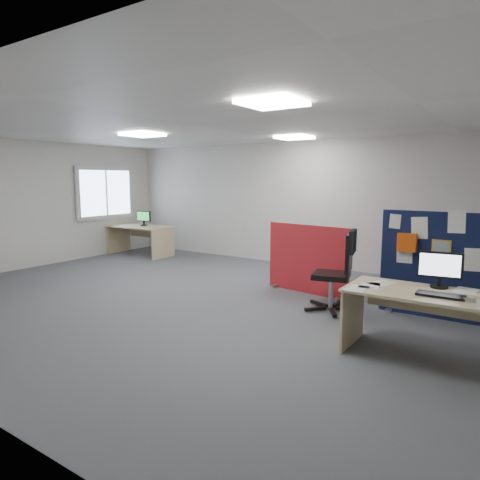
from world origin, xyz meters
The scene contains 16 objects.
floor centered at (0.00, 0.00, 0.00)m, with size 9.00×9.00×0.00m, color #4E5155.
ceiling centered at (0.00, 0.00, 2.70)m, with size 9.00×7.00×0.02m, color white.
wall_back centered at (0.00, 3.50, 1.35)m, with size 9.00×0.02×2.70m, color silver.
wall_left centered at (-4.50, 0.00, 1.35)m, with size 0.02×7.00×2.70m, color silver.
window centered at (-4.44, 2.00, 1.55)m, with size 0.06×1.70×1.30m.
ceiling_lights centered at (0.33, 0.67, 2.67)m, with size 4.10×4.10×0.04m.
navy_divider centered at (3.46, 1.18, 0.74)m, with size 1.77×0.30×1.49m.
main_desk centered at (3.58, -0.32, 0.56)m, with size 1.78×0.79×0.73m.
monitor_main centered at (3.56, -0.10, 0.95)m, with size 0.44×0.18×0.39m.
keyboard centered at (3.64, -0.46, 0.74)m, with size 0.45×0.18×0.03m, color black.
mouse centered at (3.90, -0.51, 0.74)m, with size 0.10×0.06×0.03m, color #A4A3A8.
red_divider centered at (1.33, 1.40, 0.56)m, with size 1.51×0.30×1.14m.
second_desk centered at (-3.68, 2.42, 0.55)m, with size 1.65×0.82×0.73m.
monitor_second centered at (-3.67, 2.52, 0.93)m, with size 0.40×0.18×0.36m.
office_chair centered at (2.15, 0.73, 0.66)m, with size 0.77×0.76×1.16m.
desk_papers centered at (3.33, -0.38, 0.73)m, with size 1.46×0.86×0.00m.
Camera 1 is at (4.28, -5.00, 1.89)m, focal length 32.00 mm.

